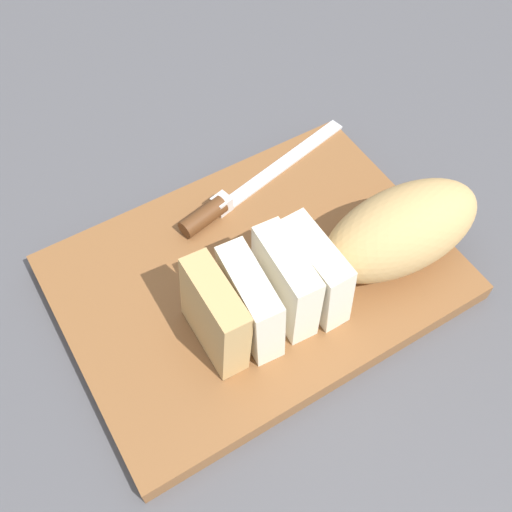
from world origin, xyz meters
TOP-DOWN VIEW (x-y plane):
  - ground_plane at (0.00, 0.00)m, footprint 3.00×3.00m
  - cutting_board at (0.00, 0.00)m, footprint 0.44×0.33m
  - bread_loaf at (-0.08, 0.06)m, footprint 0.34×0.13m
  - bread_knife at (-0.02, -0.10)m, footprint 0.26×0.07m
  - crumb_near_knife at (-0.01, -0.01)m, footprint 0.01×0.01m
  - crumb_near_loaf at (-0.00, -0.00)m, footprint 0.01×0.01m

SIDE VIEW (x-z plane):
  - ground_plane at x=0.00m, z-range 0.00..0.00m
  - cutting_board at x=0.00m, z-range 0.00..0.02m
  - crumb_near_knife at x=-0.01m, z-range 0.02..0.03m
  - crumb_near_loaf at x=0.00m, z-range 0.02..0.03m
  - bread_knife at x=-0.02m, z-range 0.02..0.04m
  - bread_loaf at x=-0.08m, z-range 0.02..0.12m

